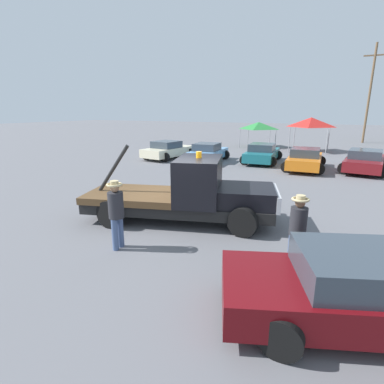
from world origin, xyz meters
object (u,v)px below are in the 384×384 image
at_px(person_near_truck, 298,226).
at_px(parked_car_maroon, 365,161).
at_px(parked_car_skyblue, 208,153).
at_px(foreground_car, 378,291).
at_px(canopy_tent_red, 311,122).
at_px(canopy_tent_green, 259,126).
at_px(parked_car_cream, 168,150).
at_px(tow_truck, 190,195).
at_px(parked_car_teal, 262,153).
at_px(parked_car_orange, 305,159).
at_px(utility_pole, 370,92).
at_px(person_at_hood, 116,209).

relative_size(person_near_truck, parked_car_maroon, 0.36).
bearing_deg(parked_car_skyblue, foreground_car, -150.82).
height_order(parked_car_maroon, canopy_tent_red, canopy_tent_red).
bearing_deg(canopy_tent_green, parked_car_skyblue, -95.34).
xyz_separation_m(parked_car_cream, parked_car_skyblue, (3.31, -0.04, -0.00)).
relative_size(tow_truck, canopy_tent_green, 2.21).
relative_size(tow_truck, person_near_truck, 3.69).
height_order(parked_car_cream, canopy_tent_red, canopy_tent_red).
distance_m(person_near_truck, parked_car_teal, 14.96).
relative_size(parked_car_orange, utility_pole, 0.44).
bearing_deg(parked_car_maroon, foreground_car, -175.52).
bearing_deg(person_at_hood, utility_pole, 79.26).
distance_m(person_at_hood, parked_car_cream, 15.52).
xyz_separation_m(canopy_tent_green, utility_pole, (9.70, 9.32, 3.39)).
distance_m(parked_car_cream, canopy_tent_red, 13.19).
relative_size(parked_car_skyblue, parked_car_orange, 0.97).
relative_size(person_at_hood, parked_car_teal, 0.39).
height_order(foreground_car, canopy_tent_green, canopy_tent_green).
height_order(parked_car_skyblue, canopy_tent_red, canopy_tent_red).
xyz_separation_m(person_at_hood, parked_car_orange, (3.15, 13.96, -0.45)).
relative_size(tow_truck, utility_pole, 0.63).
bearing_deg(parked_car_teal, canopy_tent_green, 12.22).
distance_m(parked_car_teal, canopy_tent_red, 8.40).
distance_m(foreground_car, person_at_hood, 5.92).
xyz_separation_m(tow_truck, utility_pole, (6.44, 30.99, 4.58)).
distance_m(foreground_car, person_near_truck, 2.11).
height_order(tow_truck, person_at_hood, tow_truck).
relative_size(foreground_car, canopy_tent_red, 1.82).
distance_m(tow_truck, parked_car_orange, 11.53).
bearing_deg(utility_pole, person_at_hood, -102.13).
distance_m(parked_car_orange, canopy_tent_red, 9.46).
bearing_deg(foreground_car, canopy_tent_green, 87.45).
xyz_separation_m(parked_car_orange, utility_pole, (4.09, 19.71, 4.85)).
bearing_deg(parked_car_teal, canopy_tent_red, -20.51).
relative_size(person_near_truck, parked_car_cream, 0.38).
relative_size(foreground_car, parked_car_cream, 1.22).
distance_m(parked_car_skyblue, canopy_tent_red, 11.17).
bearing_deg(canopy_tent_red, parked_car_cream, -134.94).
xyz_separation_m(person_near_truck, parked_car_maroon, (2.07, 13.80, -0.40)).
xyz_separation_m(foreground_car, parked_car_maroon, (0.56, 15.22, -0.00)).
relative_size(parked_car_teal, parked_car_maroon, 0.97).
height_order(person_near_truck, canopy_tent_red, canopy_tent_red).
xyz_separation_m(tow_truck, canopy_tent_green, (-3.25, 21.67, 1.18)).
distance_m(person_near_truck, parked_car_maroon, 13.96).
height_order(foreground_car, person_at_hood, person_at_hood).
relative_size(person_at_hood, utility_pole, 0.18).
xyz_separation_m(parked_car_teal, canopy_tent_red, (2.34, 7.84, 1.91)).
bearing_deg(person_at_hood, foreground_car, -2.48).
distance_m(person_near_truck, parked_car_orange, 13.00).
relative_size(tow_truck, parked_car_cream, 1.42).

